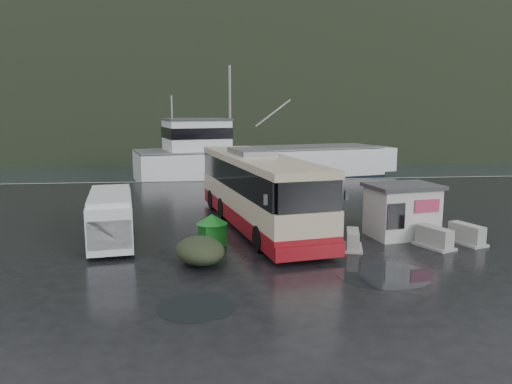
{
  "coord_description": "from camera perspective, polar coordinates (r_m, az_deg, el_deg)",
  "views": [
    {
      "loc": [
        -1.04,
        -20.77,
        5.95
      ],
      "look_at": [
        1.7,
        4.23,
        1.7
      ],
      "focal_mm": 35.0,
      "sensor_mm": 36.0,
      "label": 1
    }
  ],
  "objects": [
    {
      "name": "jersey_barrier_b",
      "position": [
        24.15,
        22.86,
        -5.44
      ],
      "size": [
        1.41,
        1.94,
        0.88
      ],
      "primitive_type": null,
      "rotation": [
        0.0,
        0.0,
        0.34
      ],
      "color": "#999993",
      "rests_on": "ground"
    },
    {
      "name": "waste_bin_right",
      "position": [
        21.64,
        2.74,
        -6.37
      ],
      "size": [
        1.27,
        1.27,
        1.58
      ],
      "primitive_type": null,
      "rotation": [
        0.0,
        0.0,
        -0.14
      ],
      "color": "#136F1A",
      "rests_on": "ground"
    },
    {
      "name": "headland",
      "position": [
        271.06,
        -3.96,
        8.32
      ],
      "size": [
        780.0,
        540.0,
        570.0
      ],
      "primitive_type": "ellipsoid",
      "color": "black",
      "rests_on": "ground"
    },
    {
      "name": "ticket_kiosk",
      "position": [
        24.42,
        16.19,
        -4.9
      ],
      "size": [
        3.52,
        2.89,
        2.48
      ],
      "primitive_type": null,
      "rotation": [
        0.0,
        0.0,
        0.17
      ],
      "color": "beige",
      "rests_on": "ground"
    },
    {
      "name": "harbor_water",
      "position": [
        130.91,
        -5.83,
        6.94
      ],
      "size": [
        300.0,
        180.0,
        0.02
      ],
      "primitive_type": "cube",
      "color": "black",
      "rests_on": "ground"
    },
    {
      "name": "ground",
      "position": [
        21.63,
        -3.28,
        -6.39
      ],
      "size": [
        160.0,
        160.0,
        0.0
      ],
      "primitive_type": "plane",
      "color": "black",
      "rests_on": "ground"
    },
    {
      "name": "waste_bin_left",
      "position": [
        22.12,
        -5.01,
        -6.05
      ],
      "size": [
        1.29,
        1.29,
        1.39
      ],
      "primitive_type": null,
      "rotation": [
        0.0,
        0.0,
        0.37
      ],
      "color": "#136F1A",
      "rests_on": "ground"
    },
    {
      "name": "white_van",
      "position": [
        23.2,
        -16.12,
        -5.65
      ],
      "size": [
        2.7,
        5.74,
        2.3
      ],
      "primitive_type": null,
      "rotation": [
        0.0,
        0.0,
        0.15
      ],
      "color": "silver",
      "rests_on": "ground"
    },
    {
      "name": "jersey_barrier_a",
      "position": [
        21.86,
        10.96,
        -6.38
      ],
      "size": [
        1.19,
        1.75,
        0.8
      ],
      "primitive_type": null,
      "rotation": [
        0.0,
        0.0,
        -0.27
      ],
      "color": "#999993",
      "rests_on": "ground"
    },
    {
      "name": "fishing_trawler",
      "position": [
        48.69,
        0.75,
        2.58
      ],
      "size": [
        29.05,
        12.92,
        11.36
      ],
      "primitive_type": null,
      "rotation": [
        0.0,
        0.0,
        0.25
      ],
      "color": "silver",
      "rests_on": "ground"
    },
    {
      "name": "puddles",
      "position": [
        20.52,
        9.46,
        -7.38
      ],
      "size": [
        10.32,
        11.71,
        0.01
      ],
      "color": "black",
      "rests_on": "ground"
    },
    {
      "name": "coach_bus",
      "position": [
        25.55,
        0.2,
        -3.87
      ],
      "size": [
        5.82,
        13.99,
        3.85
      ],
      "primitive_type": null,
      "rotation": [
        0.0,
        0.0,
        0.19
      ],
      "color": "#BFAE90",
      "rests_on": "ground"
    },
    {
      "name": "quay_edge",
      "position": [
        41.21,
        -4.75,
        1.26
      ],
      "size": [
        160.0,
        0.6,
        1.5
      ],
      "primitive_type": "cube",
      "color": "#999993",
      "rests_on": "ground"
    },
    {
      "name": "jersey_barrier_c",
      "position": [
        23.0,
        19.63,
        -5.97
      ],
      "size": [
        1.49,
        1.98,
        0.89
      ],
      "primitive_type": null,
      "rotation": [
        0.0,
        0.0,
        0.38
      ],
      "color": "#999993",
      "rests_on": "ground"
    },
    {
      "name": "dome_tent",
      "position": [
        19.69,
        -6.39,
        -8.06
      ],
      "size": [
        2.37,
        2.93,
        1.01
      ],
      "primitive_type": null,
      "rotation": [
        0.0,
        0.0,
        0.22
      ],
      "color": "#27301C",
      "rests_on": "ground"
    }
  ]
}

